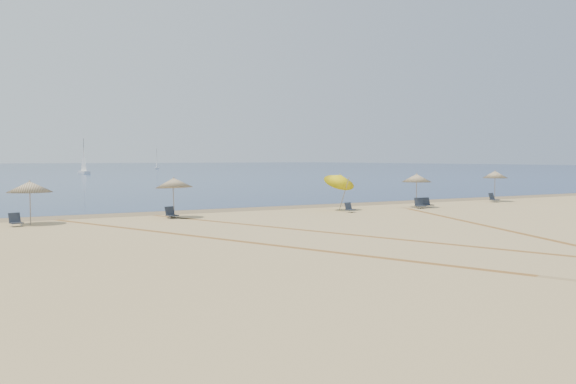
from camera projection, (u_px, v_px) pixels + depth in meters
name	position (u px, v px, depth m)	size (l,w,h in m)	color
ocean	(10.00, 168.00, 216.02)	(500.00, 500.00, 0.00)	#0C2151
wet_sand	(259.00, 208.00, 40.63)	(500.00, 500.00, 0.00)	olive
umbrella_1	(30.00, 187.00, 30.76)	(2.26, 2.26, 2.26)	gray
umbrella_2	(174.00, 183.00, 34.23)	(2.13, 2.17, 2.35)	gray
umbrella_3	(340.00, 179.00, 39.02)	(2.02, 2.09, 2.76)	gray
umbrella_4	(417.00, 178.00, 41.38)	(2.04, 2.04, 2.36)	gray
umbrella_5	(495.00, 175.00, 47.08)	(1.92, 1.92, 2.44)	gray
chair_2	(15.00, 220.00, 29.88)	(0.69, 0.76, 0.67)	black
chair_3	(171.00, 213.00, 33.81)	(0.70, 0.76, 0.67)	black
chair_4	(350.00, 208.00, 37.68)	(0.56, 0.64, 0.61)	black
chair_5	(420.00, 204.00, 40.58)	(0.76, 0.83, 0.71)	black
chair_6	(427.00, 203.00, 41.32)	(0.62, 0.71, 0.68)	black
chair_7	(493.00, 198.00, 46.38)	(0.69, 0.77, 0.71)	black
sailboat_0	(84.00, 163.00, 132.75)	(1.80, 5.27, 7.70)	white
sailboat_2	(157.00, 163.00, 192.79)	(2.17, 4.45, 6.43)	white
tire_tracks	(360.00, 235.00, 26.56)	(49.26, 42.46, 0.00)	tan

